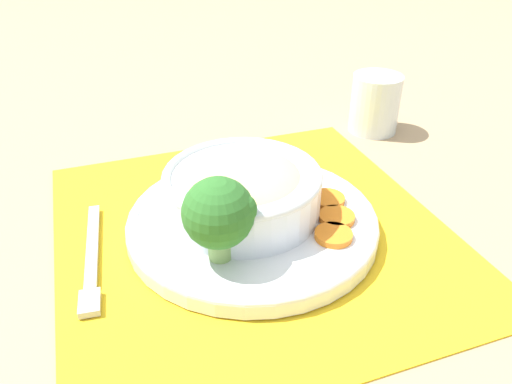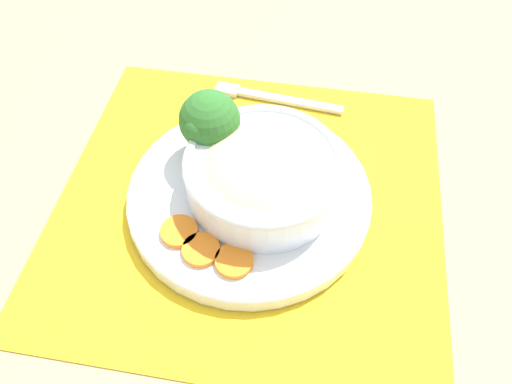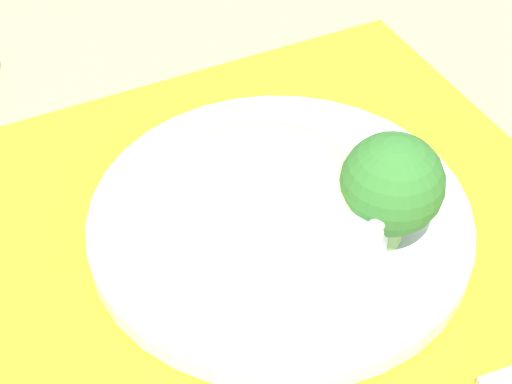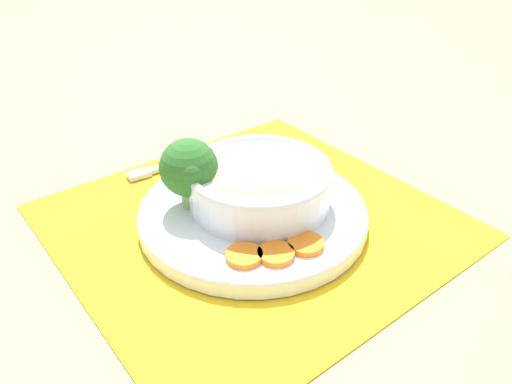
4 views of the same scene
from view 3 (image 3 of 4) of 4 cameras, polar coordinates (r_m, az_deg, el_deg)
ground_plane at (r=0.64m, az=1.59°, el=-2.84°), size 4.00×4.00×0.00m
placemat at (r=0.64m, az=1.60°, el=-2.72°), size 0.44×0.46×0.00m
plate at (r=0.63m, az=1.62°, el=-1.89°), size 0.28×0.28×0.02m
bowl at (r=0.60m, az=0.63°, el=-0.31°), size 0.18×0.18×0.06m
broccoli_floret at (r=0.58m, az=9.05°, el=0.50°), size 0.07×0.07×0.09m
carrot_slice_near at (r=0.70m, az=3.81°, el=3.94°), size 0.04×0.04×0.01m
carrot_slice_middle at (r=0.70m, az=0.95°, el=4.16°), size 0.04×0.04×0.01m
carrot_slice_far at (r=0.69m, az=-1.83°, el=3.71°), size 0.04×0.04×0.01m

